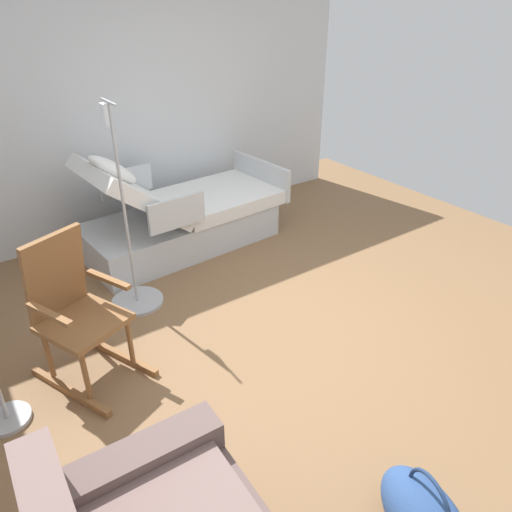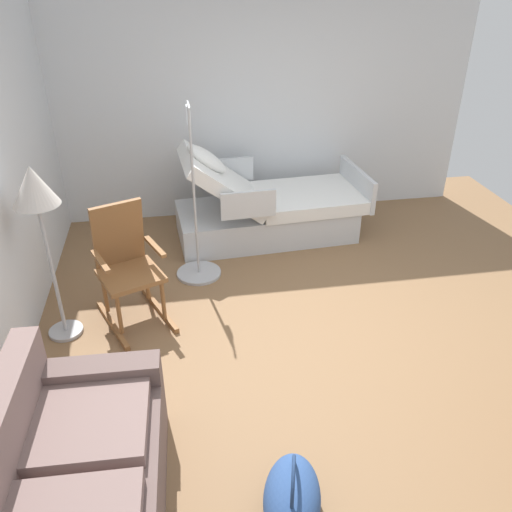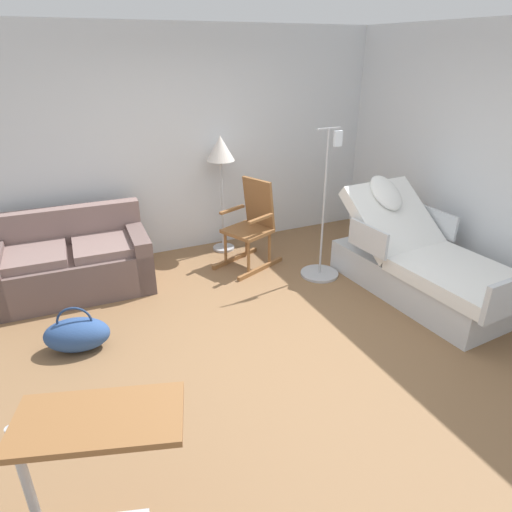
# 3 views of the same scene
# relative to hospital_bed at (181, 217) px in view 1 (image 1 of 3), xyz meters

# --- Properties ---
(ground_plane) EXTENTS (6.35, 6.35, 0.00)m
(ground_plane) POSITION_rel_hospital_bed_xyz_m (-1.83, -0.09, -0.32)
(ground_plane) COLOR olive
(side_wall) EXTENTS (0.10, 4.88, 2.70)m
(side_wall) POSITION_rel_hospital_bed_xyz_m (0.76, -0.09, 1.03)
(side_wall) COLOR silver
(side_wall) RESTS_ON ground
(hospital_bed) EXTENTS (1.11, 2.12, 1.16)m
(hospital_bed) POSITION_rel_hospital_bed_xyz_m (0.00, 0.00, 0.00)
(hospital_bed) COLOR silver
(hospital_bed) RESTS_ON ground
(rocking_chair) EXTENTS (0.88, 0.73, 1.05)m
(rocking_chair) POSITION_rel_hospital_bed_xyz_m (-1.32, 1.45, 0.19)
(rocking_chair) COLOR brown
(rocking_chair) RESTS_ON ground
(iv_pole) EXTENTS (0.44, 0.44, 1.69)m
(iv_pole) POSITION_rel_hospital_bed_xyz_m (-0.73, 0.82, -0.07)
(iv_pole) COLOR #B2B5BA
(iv_pole) RESTS_ON ground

